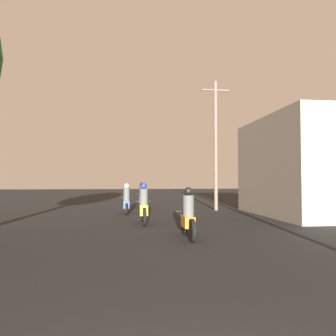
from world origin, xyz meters
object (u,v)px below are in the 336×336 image
(motorcycle_yellow, at_px, (144,207))
(motorcycle_white, at_px, (142,197))
(motorcycle_orange, at_px, (188,217))
(motorcycle_blue, at_px, (127,202))
(building_right_near, at_px, (316,167))
(utility_pole_far, at_px, (216,143))

(motorcycle_yellow, height_order, motorcycle_white, motorcycle_yellow)
(motorcycle_orange, relative_size, motorcycle_yellow, 0.91)
(motorcycle_blue, distance_m, motorcycle_white, 3.81)
(motorcycle_yellow, relative_size, building_right_near, 0.30)
(motorcycle_orange, bearing_deg, motorcycle_blue, 101.34)
(motorcycle_blue, relative_size, utility_pole_far, 0.26)
(motorcycle_orange, distance_m, motorcycle_yellow, 3.51)
(motorcycle_blue, bearing_deg, motorcycle_white, 81.16)
(motorcycle_orange, xyz_separation_m, motorcycle_blue, (-1.82, 7.26, 0.00))
(motorcycle_orange, height_order, motorcycle_white, motorcycle_white)
(motorcycle_blue, distance_m, utility_pole_far, 6.02)
(building_right_near, bearing_deg, motorcycle_blue, 168.04)
(motorcycle_yellow, bearing_deg, motorcycle_blue, 99.88)
(motorcycle_orange, xyz_separation_m, motorcycle_yellow, (-1.14, 3.32, 0.03))
(building_right_near, bearing_deg, motorcycle_white, 145.40)
(motorcycle_yellow, height_order, utility_pole_far, utility_pole_far)
(motorcycle_white, relative_size, utility_pole_far, 0.26)
(utility_pole_far, bearing_deg, building_right_near, -37.03)
(motorcycle_yellow, bearing_deg, motorcycle_white, 88.34)
(motorcycle_yellow, height_order, building_right_near, building_right_near)
(motorcycle_orange, bearing_deg, utility_pole_far, 66.83)
(motorcycle_yellow, xyz_separation_m, motorcycle_white, (0.23, 7.64, -0.02))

